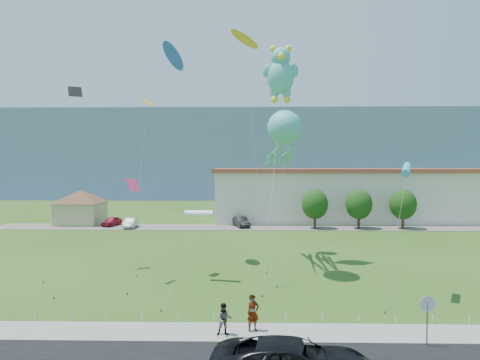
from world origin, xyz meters
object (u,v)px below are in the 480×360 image
pedestrian_left (253,313)px  octopus_kite (283,139)px  pedestrian_right (224,319)px  parked_car_black (241,222)px  pavilion (81,204)px  parked_car_silver (131,223)px  teddy_bear_kite (281,73)px  stop_sign (427,309)px  parked_car_red (112,221)px  warehouse (406,194)px

pedestrian_left → octopus_kite: (2.58, 13.19, 9.85)m
pedestrian_right → parked_car_black: 38.46m
pavilion → pedestrian_left: bearing=-58.2°
parked_car_silver → teddy_bear_kite: teddy_bear_kite is taller
parked_car_silver → octopus_kite: bearing=-54.7°
parked_car_silver → pedestrian_left: bearing=-69.5°
parked_car_black → octopus_kite: size_ratio=0.33×
stop_sign → teddy_bear_kite: bearing=107.5°
teddy_bear_kite → parked_car_black: bearing=100.4°
parked_car_red → parked_car_silver: parked_car_silver is taller
stop_sign → parked_car_red: 49.05m
teddy_bear_kite → parked_car_silver: bearing=133.7°
parked_car_red → stop_sign: bearing=-42.3°
pedestrian_left → teddy_bear_kite: size_ratio=0.10×
parked_car_silver → teddy_bear_kite: bearing=-50.3°
octopus_kite → teddy_bear_kite: bearing=89.4°
parked_car_black → warehouse: bearing=2.0°
pedestrian_left → parked_car_black: bearing=63.2°
pavilion → octopus_kite: (27.74, -27.42, 7.87)m
parked_car_black → pavilion: bearing=157.0°
warehouse → parked_car_silver: warehouse is taller
pedestrian_left → parked_car_silver: pedestrian_left is taller
parked_car_red → octopus_kite: (22.42, -25.34, 10.19)m
pedestrian_right → parked_car_black: pedestrian_right is taller
warehouse → stop_sign: bearing=-108.9°
parked_car_red → parked_car_black: size_ratio=0.87×
pedestrian_left → parked_car_red: (-19.84, 38.53, -0.35)m
stop_sign → pedestrian_left: (-8.34, 1.60, -0.82)m
octopus_kite → parked_car_black: bearing=99.0°
pedestrian_left → pedestrian_right: 1.58m
pavilion → parked_car_silver: 9.59m
warehouse → teddy_bear_kite: size_ratio=3.14×
stop_sign → parked_car_red: bearing=125.1°
stop_sign → parked_car_silver: size_ratio=0.62×
stop_sign → warehouse: bearing=71.1°
pavilion → parked_car_black: (23.85, -2.74, -2.25)m
parked_car_black → teddy_bear_kite: (3.93, -21.31, 16.23)m
parked_car_black → octopus_kite: octopus_kite is taller
pedestrian_left → teddy_bear_kite: bearing=52.3°
warehouse → pavilion: bearing=-173.2°
stop_sign → pavilion: bearing=128.4°
warehouse → octopus_kite: 40.72m
parked_car_silver → parked_car_red: bearing=147.0°
parked_car_red → parked_car_silver: 3.62m
parked_car_silver → parked_car_black: size_ratio=0.93×
parked_car_red → octopus_kite: 35.33m
parked_car_black → parked_car_silver: bearing=167.7°
warehouse → pedestrian_left: bearing=-118.1°
parked_car_black → teddy_bear_kite: 27.07m
stop_sign → octopus_kite: bearing=111.3°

